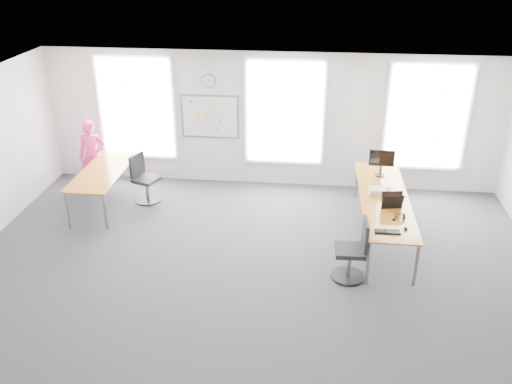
# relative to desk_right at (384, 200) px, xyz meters

# --- Properties ---
(floor) EXTENTS (10.00, 10.00, 0.00)m
(floor) POSITION_rel_desk_right_xyz_m (-2.29, -1.84, -0.75)
(floor) COLOR #2B2B30
(floor) RESTS_ON ground
(ceiling) EXTENTS (10.00, 10.00, 0.00)m
(ceiling) POSITION_rel_desk_right_xyz_m (-2.29, -1.84, 2.25)
(ceiling) COLOR silver
(ceiling) RESTS_ON ground
(wall_back) EXTENTS (10.00, 0.00, 10.00)m
(wall_back) POSITION_rel_desk_right_xyz_m (-2.29, 2.16, 0.75)
(wall_back) COLOR white
(wall_back) RESTS_ON ground
(window_left) EXTENTS (1.60, 0.06, 2.20)m
(window_left) POSITION_rel_desk_right_xyz_m (-5.29, 2.13, 0.95)
(window_left) COLOR silver
(window_left) RESTS_ON wall_back
(window_mid) EXTENTS (1.60, 0.06, 2.20)m
(window_mid) POSITION_rel_desk_right_xyz_m (-1.99, 2.13, 0.95)
(window_mid) COLOR silver
(window_mid) RESTS_ON wall_back
(window_right) EXTENTS (1.60, 0.06, 2.20)m
(window_right) POSITION_rel_desk_right_xyz_m (1.01, 2.13, 0.95)
(window_right) COLOR silver
(window_right) RESTS_ON wall_back
(desk_right) EXTENTS (0.88, 3.32, 0.81)m
(desk_right) POSITION_rel_desk_right_xyz_m (0.00, 0.00, 0.00)
(desk_right) COLOR #A9641C
(desk_right) RESTS_ON ground
(desk_left) EXTENTS (0.87, 2.18, 0.80)m
(desk_left) POSITION_rel_desk_right_xyz_m (-5.63, 0.67, -0.03)
(desk_left) COLOR #A9641C
(desk_left) RESTS_ON ground
(chair_right) EXTENTS (0.57, 0.57, 1.08)m
(chair_right) POSITION_rel_desk_right_xyz_m (-0.61, -1.47, -0.28)
(chair_right) COLOR black
(chair_right) RESTS_ON ground
(chair_left) EXTENTS (0.60, 0.60, 1.03)m
(chair_left) POSITION_rel_desk_right_xyz_m (-4.89, 0.98, -0.30)
(chair_left) COLOR black
(chair_left) RESTS_ON ground
(person) EXTENTS (0.66, 0.52, 1.60)m
(person) POSITION_rel_desk_right_xyz_m (-6.13, 1.39, 0.04)
(person) COLOR #EA3582
(person) RESTS_ON ground
(whiteboard) EXTENTS (1.20, 0.03, 0.90)m
(whiteboard) POSITION_rel_desk_right_xyz_m (-3.64, 2.13, 0.80)
(whiteboard) COLOR white
(whiteboard) RESTS_ON wall_back
(wall_clock) EXTENTS (0.30, 0.04, 0.30)m
(wall_clock) POSITION_rel_desk_right_xyz_m (-3.64, 2.13, 1.60)
(wall_clock) COLOR gray
(wall_clock) RESTS_ON wall_back
(keyboard) EXTENTS (0.43, 0.16, 0.02)m
(keyboard) POSITION_rel_desk_right_xyz_m (-0.09, -1.32, 0.06)
(keyboard) COLOR black
(keyboard) RESTS_ON desk_right
(mouse) EXTENTS (0.10, 0.13, 0.04)m
(mouse) POSITION_rel_desk_right_xyz_m (0.22, -1.19, 0.07)
(mouse) COLOR black
(mouse) RESTS_ON desk_right
(lens_cap) EXTENTS (0.08, 0.08, 0.01)m
(lens_cap) POSITION_rel_desk_right_xyz_m (0.07, -0.88, 0.06)
(lens_cap) COLOR black
(lens_cap) RESTS_ON desk_right
(headphones) EXTENTS (0.17, 0.09, 0.10)m
(headphones) POSITION_rel_desk_right_xyz_m (0.17, -0.82, 0.10)
(headphones) COLOR black
(headphones) RESTS_ON desk_right
(laptop_sleeve) EXTENTS (0.39, 0.27, 0.31)m
(laptop_sleeve) POSITION_rel_desk_right_xyz_m (0.08, -0.45, 0.20)
(laptop_sleeve) COLOR black
(laptop_sleeve) RESTS_ON desk_right
(paper_stack) EXTENTS (0.33, 0.26, 0.11)m
(paper_stack) POSITION_rel_desk_right_xyz_m (-0.12, 0.14, 0.11)
(paper_stack) COLOR beige
(paper_stack) RESTS_ON desk_right
(monitor) EXTENTS (0.50, 0.20, 0.55)m
(monitor) POSITION_rel_desk_right_xyz_m (0.02, 0.98, 0.38)
(monitor) COLOR black
(monitor) RESTS_ON desk_right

